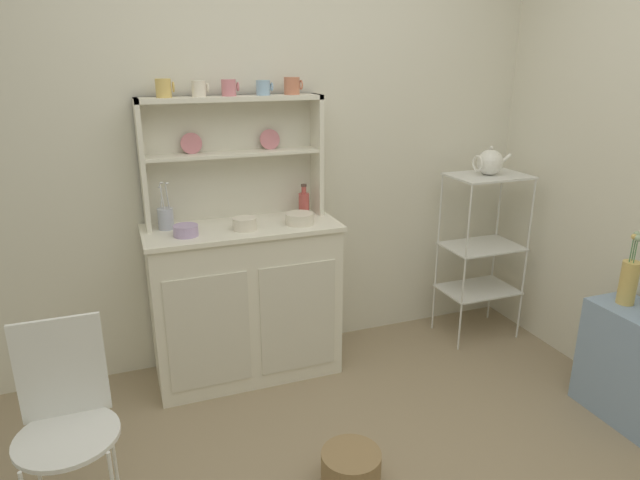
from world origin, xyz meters
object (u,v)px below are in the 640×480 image
Objects in this scene: flower_vase at (629,280)px; cup_gold_0 at (164,88)px; side_shelf_blue at (635,366)px; bowl_mixing_large at (186,230)px; floor_basket at (351,470)px; utensil_jar at (166,218)px; bakers_rack at (483,237)px; jam_bottle at (304,203)px; hutch_shelf_unit at (232,148)px; hutch_cabinet at (245,299)px; porcelain_teapot at (490,162)px; wire_chair at (65,412)px.

cup_gold_0 is at bearing 151.70° from flower_vase.
side_shelf_blue is 4.64× the size of bowl_mixing_large.
bowl_mixing_large is (0.03, -0.20, -0.68)m from cup_gold_0.
flower_vase is at bearing 2.94° from floor_basket.
bakers_rack is at bearing -4.31° from utensil_jar.
hutch_shelf_unit is at bearing 168.55° from jam_bottle.
hutch_cabinet is 11.38× the size of cup_gold_0.
porcelain_teapot is at bearing 36.78° from floor_basket.
bakers_rack is 2.87× the size of flower_vase.
flower_vase is at bearing -29.71° from hutch_cabinet.
hutch_shelf_unit is at bearing 146.29° from flower_vase.
hutch_cabinet is 2.79× the size of flower_vase.
bakers_rack is 1.84× the size of side_shelf_blue.
side_shelf_blue is 1.56× the size of flower_vase.
hutch_shelf_unit reaches higher than side_shelf_blue.
wire_chair is (-0.86, -0.87, 0.07)m from hutch_cabinet.
hutch_shelf_unit is at bearing 7.07° from cup_gold_0.
wire_chair is at bearing 177.87° from flower_vase.
utensil_jar is at bearing -179.34° from jam_bottle.
porcelain_teapot is at bearing 180.00° from bakers_rack.
utensil_jar reaches higher than floor_basket.
cup_gold_0 reaches higher than side_shelf_blue.
cup_gold_0 is 0.65m from utensil_jar.
hutch_cabinet reaches higher than side_shelf_blue.
bowl_mixing_large is 0.17m from utensil_jar.
hutch_cabinet reaches higher than wire_chair.
hutch_shelf_unit is 3.78× the size of floor_basket.
hutch_shelf_unit is 3.93× the size of porcelain_teapot.
side_shelf_blue is 2.35× the size of porcelain_teapot.
floor_basket is at bearing -177.06° from flower_vase.
bowl_mixing_large is 0.48× the size of utensil_jar.
wire_chair is 9.43× the size of cup_gold_0.
hutch_shelf_unit reaches higher than wire_chair.
jam_bottle is (0.38, -0.08, -0.32)m from hutch_shelf_unit.
porcelain_teapot reaches higher than bakers_rack.
flower_vase is at bearing 90.13° from side_shelf_blue.
hutch_shelf_unit is 1.70m from floor_basket.
bowl_mixing_large is at bearing -141.67° from hutch_shelf_unit.
cup_gold_0 reaches higher than hutch_cabinet.
bakers_rack reaches higher than side_shelf_blue.
flower_vase is at bearing -78.06° from porcelain_teapot.
floor_basket is (1.05, -0.17, -0.43)m from wire_chair.
side_shelf_blue is at bearing -32.68° from hutch_cabinet.
utensil_jar reaches higher than side_shelf_blue.
jam_bottle is at bearing 80.61° from floor_basket.
floor_basket is 1.36m from bowl_mixing_large.
utensil_jar is (-0.76, -0.01, -0.01)m from jam_bottle.
side_shelf_blue is 2.57m from wire_chair.
floor_basket is 1.97m from cup_gold_0.
side_shelf_blue is 6.34× the size of cup_gold_0.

